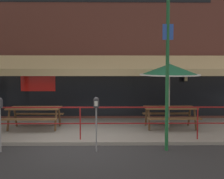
{
  "coord_description": "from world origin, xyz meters",
  "views": [
    {
      "loc": [
        0.84,
        -6.93,
        1.96
      ],
      "look_at": [
        0.95,
        1.6,
        1.5
      ],
      "focal_mm": 40.0,
      "sensor_mm": 36.0,
      "label": 1
    }
  ],
  "objects_px": {
    "parking_meter_far": "(96,108)",
    "picnic_table_centre": "(170,111)",
    "parking_meter_near": "(0,108)",
    "patio_umbrella_centre": "(170,70)",
    "picnic_table_left": "(35,112)",
    "street_sign_pole": "(167,67)"
  },
  "relations": [
    {
      "from": "picnic_table_centre",
      "to": "parking_meter_far",
      "type": "relative_size",
      "value": 1.27
    },
    {
      "from": "patio_umbrella_centre",
      "to": "street_sign_pole",
      "type": "distance_m",
      "value": 2.53
    },
    {
      "from": "picnic_table_left",
      "to": "patio_umbrella_centre",
      "type": "relative_size",
      "value": 0.76
    },
    {
      "from": "parking_meter_far",
      "to": "street_sign_pole",
      "type": "relative_size",
      "value": 0.33
    },
    {
      "from": "parking_meter_far",
      "to": "picnic_table_centre",
      "type": "bearing_deg",
      "value": 43.78
    },
    {
      "from": "patio_umbrella_centre",
      "to": "parking_meter_near",
      "type": "height_order",
      "value": "patio_umbrella_centre"
    },
    {
      "from": "parking_meter_near",
      "to": "street_sign_pole",
      "type": "relative_size",
      "value": 0.33
    },
    {
      "from": "picnic_table_left",
      "to": "patio_umbrella_centre",
      "type": "distance_m",
      "value": 5.01
    },
    {
      "from": "parking_meter_near",
      "to": "parking_meter_far",
      "type": "bearing_deg",
      "value": 0.68
    },
    {
      "from": "street_sign_pole",
      "to": "parking_meter_near",
      "type": "bearing_deg",
      "value": -178.52
    },
    {
      "from": "parking_meter_near",
      "to": "street_sign_pole",
      "type": "xyz_separation_m",
      "value": [
        4.32,
        0.11,
        1.06
      ]
    },
    {
      "from": "patio_umbrella_centre",
      "to": "picnic_table_left",
      "type": "bearing_deg",
      "value": -177.73
    },
    {
      "from": "picnic_table_centre",
      "to": "parking_meter_near",
      "type": "distance_m",
      "value": 5.55
    },
    {
      "from": "picnic_table_left",
      "to": "parking_meter_near",
      "type": "xyz_separation_m",
      "value": [
        -0.19,
        -2.37,
        0.44
      ]
    },
    {
      "from": "picnic_table_left",
      "to": "parking_meter_far",
      "type": "bearing_deg",
      "value": -45.7
    },
    {
      "from": "patio_umbrella_centre",
      "to": "parking_meter_near",
      "type": "relative_size",
      "value": 1.67
    },
    {
      "from": "picnic_table_centre",
      "to": "street_sign_pole",
      "type": "distance_m",
      "value": 2.84
    },
    {
      "from": "picnic_table_left",
      "to": "picnic_table_centre",
      "type": "height_order",
      "value": "same"
    },
    {
      "from": "picnic_table_centre",
      "to": "parking_meter_far",
      "type": "bearing_deg",
      "value": -136.22
    },
    {
      "from": "picnic_table_left",
      "to": "street_sign_pole",
      "type": "xyz_separation_m",
      "value": [
        4.13,
        -2.26,
        1.5
      ]
    },
    {
      "from": "picnic_table_centre",
      "to": "parking_meter_far",
      "type": "xyz_separation_m",
      "value": [
        -2.5,
        -2.4,
        0.44
      ]
    },
    {
      "from": "picnic_table_left",
      "to": "parking_meter_near",
      "type": "bearing_deg",
      "value": -94.48
    }
  ]
}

